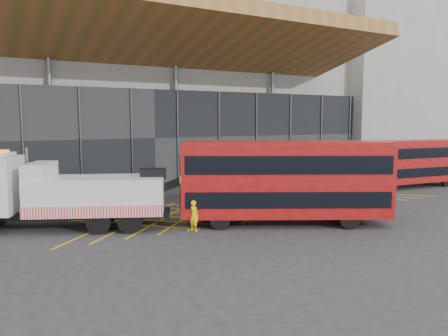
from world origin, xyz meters
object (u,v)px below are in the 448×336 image
worker (194,216)px  bus_towed (285,179)px  recovery_truck (58,192)px  bus_second (413,161)px

worker → bus_towed: bearing=-122.5°
recovery_truck → bus_second: recovery_truck is taller
recovery_truck → bus_towed: bearing=0.0°
bus_towed → worker: bearing=-164.7°
recovery_truck → bus_towed: size_ratio=1.06×
bus_towed → bus_second: bus_towed is taller
recovery_truck → bus_second: 27.61m
bus_towed → worker: 5.17m
bus_second → worker: bus_second is taller
recovery_truck → bus_second: (27.60, 0.31, 0.25)m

